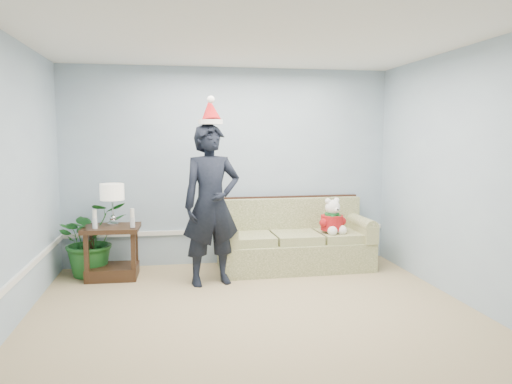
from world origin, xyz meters
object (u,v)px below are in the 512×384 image
object	(u,v)px
sofa	(294,243)
teddy_bear	(332,220)
man	(211,205)
table_lamp	(112,194)
side_table	(112,258)
houseplant	(91,239)

from	to	relation	value
sofa	teddy_bear	xyz separation A→B (m)	(0.47, -0.20, 0.33)
sofa	man	size ratio (longest dim) A/B	1.05
table_lamp	teddy_bear	distance (m)	2.85
side_table	man	world-z (taller)	man
table_lamp	man	bearing A→B (deg)	-23.51
sofa	teddy_bear	size ratio (longest dim) A/B	4.21
man	side_table	bearing A→B (deg)	146.70
side_table	teddy_bear	world-z (taller)	teddy_bear
teddy_bear	houseplant	bearing A→B (deg)	159.48
side_table	teddy_bear	bearing A→B (deg)	-1.81
sofa	side_table	distance (m)	2.37
houseplant	man	size ratio (longest dim) A/B	0.50
sofa	houseplant	size ratio (longest dim) A/B	2.12
man	teddy_bear	distance (m)	1.69
sofa	teddy_bear	world-z (taller)	teddy_bear
side_table	teddy_bear	xyz separation A→B (m)	(2.83, -0.09, 0.41)
houseplant	man	distance (m)	1.68
sofa	houseplant	world-z (taller)	houseplant
man	houseplant	bearing A→B (deg)	144.66
sofa	teddy_bear	distance (m)	0.61
houseplant	man	world-z (taller)	man
teddy_bear	table_lamp	bearing A→B (deg)	161.06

